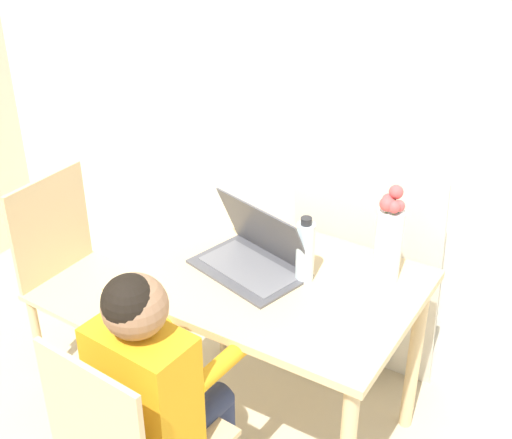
{
  "coord_description": "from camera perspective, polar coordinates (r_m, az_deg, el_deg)",
  "views": [
    {
      "loc": [
        0.69,
        -0.14,
        2.11
      ],
      "look_at": [
        -0.4,
        1.64,
        0.9
      ],
      "focal_mm": 50.0,
      "sensor_mm": 36.0,
      "label": 1
    }
  ],
  "objects": [
    {
      "name": "wall_back",
      "position": [
        2.61,
        14.51,
        9.97
      ],
      "size": [
        6.4,
        0.05,
        2.5
      ],
      "color": "white",
      "rests_on": "ground_plane"
    },
    {
      "name": "flower_vase",
      "position": [
        2.4,
        10.58,
        -1.47
      ],
      "size": [
        0.09,
        0.09,
        0.34
      ],
      "color": "silver",
      "rests_on": "dining_table"
    },
    {
      "name": "water_bottle",
      "position": [
        2.38,
        3.95,
        -2.55
      ],
      "size": [
        0.06,
        0.06,
        0.24
      ],
      "color": "silver",
      "rests_on": "dining_table"
    },
    {
      "name": "dining_table",
      "position": [
        2.5,
        1.63,
        -6.8
      ],
      "size": [
        0.95,
        0.7,
        0.72
      ],
      "color": "#D6B784",
      "rests_on": "ground_plane"
    },
    {
      "name": "person_seated",
      "position": [
        2.15,
        -8.08,
        -12.43
      ],
      "size": [
        0.34,
        0.44,
        1.05
      ],
      "rotation": [
        0.0,
        0.0,
        3.06
      ],
      "color": "orange",
      "rests_on": "ground_plane"
    },
    {
      "name": "chair_spare",
      "position": [
        2.97,
        -14.0,
        -4.69
      ],
      "size": [
        0.42,
        0.42,
        0.88
      ],
      "rotation": [
        0.0,
        0.0,
        1.53
      ],
      "color": "#D6B784",
      "rests_on": "ground_plane"
    },
    {
      "name": "laptop",
      "position": [
        2.46,
        -0.06,
        -2.74
      ],
      "size": [
        0.43,
        0.34,
        0.24
      ],
      "rotation": [
        0.0,
        0.0,
        -0.26
      ],
      "color": "#4C4C51",
      "rests_on": "dining_table"
    },
    {
      "name": "cardboard_panel",
      "position": [
        2.88,
        8.7,
        -4.11
      ],
      "size": [
        0.61,
        0.16,
        1.01
      ],
      "color": "silver",
      "rests_on": "ground_plane"
    }
  ]
}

